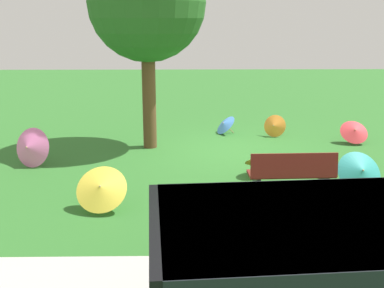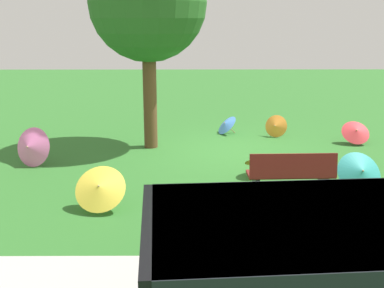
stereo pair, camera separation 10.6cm
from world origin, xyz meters
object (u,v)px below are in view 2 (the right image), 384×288
at_px(parasol_blue_0, 226,124).
at_px(parasol_orange_0, 275,126).
at_px(van_dark, 371,275).
at_px(parasol_red_1, 356,131).
at_px(park_bench, 291,175).
at_px(parasol_pink_1, 30,147).
at_px(parasol_yellow_0, 100,187).
at_px(parasol_orange_2, 260,159).
at_px(shade_tree, 148,4).
at_px(parasol_teal_0, 361,172).

bearing_deg(parasol_blue_0, parasol_orange_0, 164.44).
height_order(van_dark, parasol_red_1, van_dark).
relative_size(park_bench, parasol_blue_0, 2.03).
xyz_separation_m(parasol_red_1, parasol_pink_1, (8.03, 1.89, 0.10)).
bearing_deg(parasol_pink_1, park_bench, 160.25).
bearing_deg(park_bench, parasol_pink_1, -19.75).
distance_m(parasol_pink_1, parasol_yellow_0, 3.27).
relative_size(parasol_orange_0, parasol_orange_2, 0.98).
bearing_deg(shade_tree, van_dark, 109.02).
xyz_separation_m(parasol_orange_0, parasol_pink_1, (6.03, 2.71, 0.14)).
bearing_deg(parasol_orange_2, shade_tree, -43.10).
bearing_deg(parasol_red_1, parasol_yellow_0, 36.56).
relative_size(parasol_red_1, parasol_orange_0, 1.05).
relative_size(van_dark, parasol_blue_0, 5.93).
xyz_separation_m(shade_tree, parasol_red_1, (-5.45, -0.22, -3.25)).
distance_m(van_dark, parasol_yellow_0, 4.91).
xyz_separation_m(parasol_red_1, parasol_orange_0, (2.00, -0.82, -0.03)).
height_order(van_dark, parasol_teal_0, van_dark).
bearing_deg(parasol_red_1, parasol_blue_0, -19.59).
height_order(park_bench, parasol_teal_0, park_bench).
height_order(parasol_orange_0, parasol_pink_1, parasol_pink_1).
bearing_deg(shade_tree, parasol_teal_0, 142.37).
relative_size(shade_tree, parasol_yellow_0, 5.43).
bearing_deg(parasol_yellow_0, parasol_teal_0, -169.40).
bearing_deg(shade_tree, park_bench, 128.48).
relative_size(park_bench, parasol_pink_1, 1.60).
bearing_deg(parasol_red_1, van_dark, 71.30).
relative_size(park_bench, parasol_orange_0, 2.30).
height_order(parasol_red_1, parasol_blue_0, parasol_red_1).
height_order(shade_tree, parasol_pink_1, shade_tree).
height_order(park_bench, parasol_blue_0, park_bench).
distance_m(parasol_red_1, parasol_pink_1, 8.25).
height_order(parasol_teal_0, parasol_yellow_0, parasol_teal_0).
distance_m(park_bench, shade_tree, 5.61).
xyz_separation_m(parasol_red_1, parasol_orange_2, (2.95, 2.56, 0.01)).
height_order(parasol_red_1, parasol_pink_1, parasol_pink_1).
xyz_separation_m(van_dark, parasol_yellow_0, (3.26, -3.64, -0.47)).
distance_m(parasol_teal_0, parasol_red_1, 3.72).
relative_size(parasol_teal_0, parasol_yellow_0, 1.04).
distance_m(parasol_pink_1, parasol_blue_0, 5.59).
height_order(parasol_teal_0, parasol_orange_0, parasol_teal_0).
bearing_deg(parasol_pink_1, parasol_red_1, -166.77).
xyz_separation_m(van_dark, parasol_orange_0, (-0.74, -8.91, -0.59)).
relative_size(parasol_pink_1, parasol_orange_2, 1.41).
distance_m(parasol_teal_0, parasol_yellow_0, 4.94).
xyz_separation_m(parasol_teal_0, parasol_red_1, (-1.14, -3.54, -0.05)).
distance_m(van_dark, parasol_orange_0, 8.96).
bearing_deg(parasol_blue_0, van_dark, 93.97).
relative_size(parasol_orange_2, parasol_yellow_0, 0.76).
height_order(parasol_yellow_0, parasol_blue_0, parasol_yellow_0).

